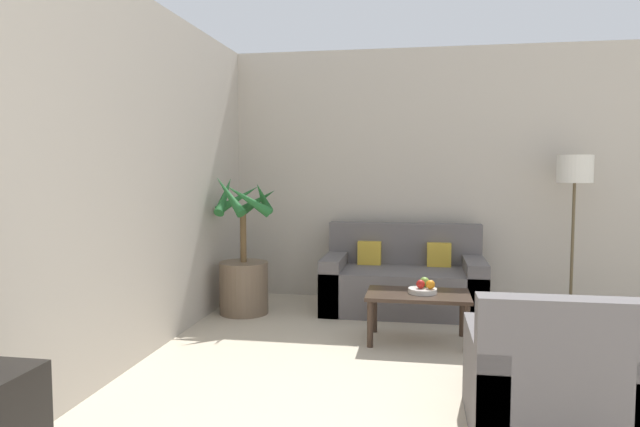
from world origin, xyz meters
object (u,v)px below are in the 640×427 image
object	(u,v)px
coffee_table	(418,300)
apple_green	(424,282)
ottoman	(537,354)
floor_lamp	(575,178)
potted_palm	(244,269)
sofa_loveseat	(403,282)
orange_fruit	(431,285)
armchair	(553,385)
fruit_bowl	(423,291)
apple_red	(421,284)

from	to	relation	value
coffee_table	apple_green	xyz separation A→B (m)	(0.05, 0.07, 0.14)
coffee_table	ottoman	size ratio (longest dim) A/B	1.24
floor_lamp	coffee_table	distance (m)	2.15
floor_lamp	apple_green	world-z (taller)	floor_lamp
potted_palm	sofa_loveseat	distance (m)	1.59
potted_palm	coffee_table	size ratio (longest dim) A/B	1.65
orange_fruit	ottoman	distance (m)	1.07
sofa_loveseat	armchair	bearing A→B (deg)	-71.60
floor_lamp	fruit_bowl	world-z (taller)	floor_lamp
coffee_table	ottoman	xyz separation A→B (m)	(0.78, -0.79, -0.15)
apple_green	apple_red	bearing A→B (deg)	-113.24
floor_lamp	armchair	distance (m)	3.05
coffee_table	apple_red	world-z (taller)	apple_red
fruit_bowl	apple_red	world-z (taller)	apple_red
apple_green	armchair	size ratio (longest dim) A/B	0.09
orange_fruit	armchair	bearing A→B (deg)	-68.25
apple_red	ottoman	size ratio (longest dim) A/B	0.11
coffee_table	apple_red	size ratio (longest dim) A/B	11.70
sofa_loveseat	potted_palm	bearing A→B (deg)	-165.82
potted_palm	ottoman	xyz separation A→B (m)	(2.47, -1.44, -0.24)
floor_lamp	ottoman	world-z (taller)	floor_lamp
apple_red	fruit_bowl	bearing A→B (deg)	31.45
potted_palm	sofa_loveseat	bearing A→B (deg)	14.18
orange_fruit	potted_palm	bearing A→B (deg)	159.68
sofa_loveseat	floor_lamp	xyz separation A→B (m)	(1.63, 0.17, 1.05)
fruit_bowl	ottoman	world-z (taller)	fruit_bowl
apple_green	orange_fruit	xyz separation A→B (m)	(0.05, -0.08, -0.00)
coffee_table	apple_red	xyz separation A→B (m)	(0.02, -0.01, 0.14)
apple_green	orange_fruit	size ratio (longest dim) A/B	1.10
sofa_loveseat	coffee_table	xyz separation A→B (m)	(0.15, -1.04, 0.06)
apple_green	floor_lamp	bearing A→B (deg)	38.39
coffee_table	potted_palm	bearing A→B (deg)	158.99
potted_palm	apple_green	world-z (taller)	potted_palm
apple_red	apple_green	bearing A→B (deg)	66.76
floor_lamp	apple_red	xyz separation A→B (m)	(-1.46, -1.21, -0.85)
fruit_bowl	ottoman	size ratio (longest dim) A/B	0.35
coffee_table	armchair	size ratio (longest dim) A/B	0.96
armchair	apple_red	bearing A→B (deg)	114.17
floor_lamp	potted_palm	bearing A→B (deg)	-170.04
coffee_table	apple_green	world-z (taller)	apple_green
floor_lamp	apple_red	world-z (taller)	floor_lamp
sofa_loveseat	armchair	distance (m)	2.72
coffee_table	orange_fruit	bearing A→B (deg)	-7.78
floor_lamp	fruit_bowl	bearing A→B (deg)	-140.35
sofa_loveseat	coffee_table	size ratio (longest dim) A/B	1.89
coffee_table	armchair	xyz separation A→B (m)	(0.71, -1.55, -0.07)
apple_red	armchair	world-z (taller)	armchair
coffee_table	orange_fruit	xyz separation A→B (m)	(0.10, -0.01, 0.14)
fruit_bowl	coffee_table	bearing A→B (deg)	-172.88
fruit_bowl	armchair	bearing A→B (deg)	-66.49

